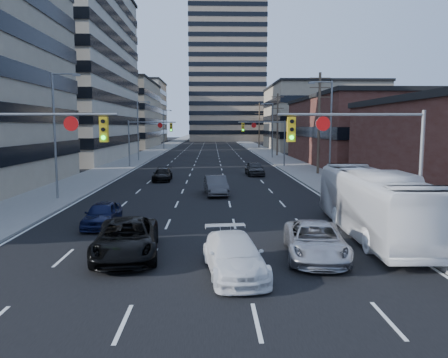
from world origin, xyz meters
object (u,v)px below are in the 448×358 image
silver_suv (315,241)px  transit_bus (374,203)px  white_van (234,255)px  sedan_blue (102,214)px  black_pickup (126,239)px

silver_suv → transit_bus: bearing=50.2°
white_van → sedan_blue: white_van is taller
transit_bus → sedan_blue: size_ratio=2.94×
silver_suv → sedan_blue: 11.50m
white_van → transit_bus: size_ratio=0.41×
black_pickup → silver_suv: (7.65, -0.37, -0.05)m
silver_suv → sedan_blue: silver_suv is taller
white_van → silver_suv: silver_suv is taller
black_pickup → white_van: 4.82m
sedan_blue → white_van: bearing=-49.0°
sedan_blue → black_pickup: bearing=-66.6°
black_pickup → transit_bus: size_ratio=0.47×
white_van → black_pickup: bearing=145.8°
silver_suv → white_van: bearing=-144.6°
white_van → sedan_blue: (-6.59, 7.61, -0.03)m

